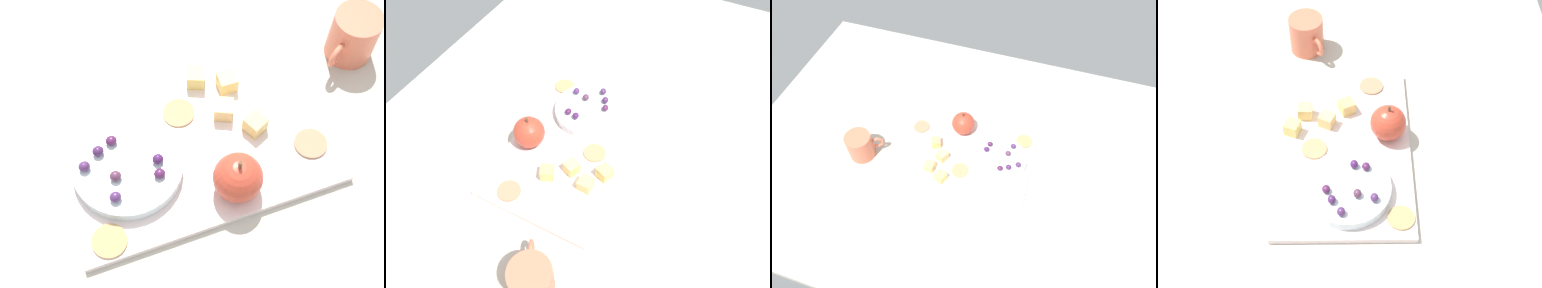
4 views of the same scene
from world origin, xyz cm
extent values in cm
cube|color=#BBB3A4|center=(0.00, 0.00, 1.84)|extent=(141.72, 93.06, 3.69)
cube|color=silver|center=(4.10, 0.79, 4.34)|extent=(39.06, 25.48, 1.31)
cylinder|color=silver|center=(-5.94, 0.10, 6.07)|extent=(15.55, 15.55, 2.14)
sphere|color=#C43F2B|center=(7.36, -7.79, 8.44)|extent=(6.88, 6.88, 6.88)
cylinder|color=brown|center=(7.36, -7.79, 12.48)|extent=(0.50, 0.50, 1.20)
cube|color=#F3CD72|center=(12.22, 8.21, 6.36)|extent=(2.81, 2.81, 2.72)
cube|color=#ECD26C|center=(8.04, 10.53, 6.36)|extent=(3.54, 3.54, 2.72)
cube|color=#E8C467|center=(13.36, -0.25, 6.36)|extent=(3.60, 3.60, 2.72)
cube|color=#F4CA77|center=(9.96, 3.88, 6.36)|extent=(3.62, 3.62, 2.72)
cylinder|color=tan|center=(20.02, -5.12, 5.20)|extent=(4.82, 4.82, 0.40)
cylinder|color=tan|center=(-11.36, -9.27, 5.20)|extent=(4.82, 4.82, 0.40)
cylinder|color=tan|center=(3.76, 6.22, 5.20)|extent=(4.82, 4.82, 0.40)
ellipsoid|color=#4E285A|center=(-11.59, 1.09, 7.89)|extent=(1.62, 1.45, 1.50)
ellipsoid|color=#461D56|center=(-1.79, -1.24, 7.89)|extent=(1.62, 1.45, 1.49)
ellipsoid|color=#582F4A|center=(-7.99, -1.73, 7.89)|extent=(1.62, 1.45, 1.50)
ellipsoid|color=#511F4A|center=(-7.03, 3.70, 7.83)|extent=(1.62, 1.45, 1.38)
ellipsoid|color=#472353|center=(-9.20, 2.70, 7.90)|extent=(1.62, 1.45, 1.53)
ellipsoid|color=#4E1E4C|center=(-2.26, -3.37, 7.81)|extent=(1.62, 1.45, 1.35)
ellipsoid|color=#4E2960|center=(-8.85, -4.63, 7.88)|extent=(1.62, 1.45, 1.48)
cylinder|color=#E26E50|center=(33.35, 8.72, 7.78)|extent=(7.41, 7.41, 8.19)
torus|color=#E26E50|center=(29.17, 6.15, 7.78)|extent=(3.83, 2.78, 4.00)
camera|label=1|loc=(-8.88, -34.58, 77.42)|focal=52.78mm
camera|label=2|loc=(44.93, 23.18, 67.87)|focal=33.16mm
camera|label=3|loc=(-13.38, 55.69, 91.79)|focal=33.30mm
camera|label=4|loc=(-58.84, 0.41, 87.83)|focal=51.23mm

